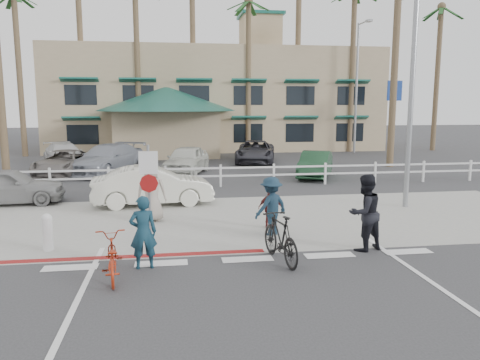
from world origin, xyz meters
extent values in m
plane|color=#333335|center=(0.00, 0.00, 0.00)|extent=(140.00, 140.00, 0.00)
cube|color=#333335|center=(0.00, -2.00, 0.00)|extent=(12.00, 16.00, 0.01)
cube|color=gray|center=(0.00, 4.50, 0.01)|extent=(22.00, 7.00, 0.01)
cube|color=#333335|center=(0.00, 8.50, 0.00)|extent=(40.00, 5.00, 0.01)
cube|color=#333335|center=(0.00, 18.00, 0.00)|extent=(50.00, 16.00, 0.01)
cube|color=maroon|center=(-3.00, 1.20, 0.01)|extent=(7.00, 0.25, 0.02)
imported|color=#A02710|center=(-3.00, -0.17, 0.46)|extent=(0.84, 1.83, 0.93)
imported|color=#133445|center=(-2.37, 0.36, 0.82)|extent=(0.64, 0.46, 1.65)
imported|color=black|center=(0.72, 0.35, 0.58)|extent=(0.87, 1.98, 1.15)
imported|color=black|center=(2.99, 0.93, 0.96)|extent=(1.13, 1.01, 1.92)
imported|color=#172D3F|center=(0.99, 2.63, 0.82)|extent=(1.22, 1.05, 1.64)
imported|color=#5A1D1B|center=(1.12, 3.33, 0.61)|extent=(0.76, 0.49, 1.21)
imported|color=#A09589|center=(-2.35, 4.69, 0.94)|extent=(0.93, 0.62, 1.87)
imported|color=silver|center=(-2.42, 7.12, 0.71)|extent=(4.42, 1.90, 1.42)
imported|color=gray|center=(-7.69, 8.00, 0.68)|extent=(4.11, 1.94, 1.36)
imported|color=slate|center=(-7.26, 15.21, 0.65)|extent=(2.68, 4.88, 1.29)
imported|color=gray|center=(-5.08, 15.45, 0.77)|extent=(4.16, 5.75, 1.55)
imported|color=silver|center=(-0.97, 14.75, 0.75)|extent=(2.94, 4.70, 1.49)
imported|color=#1D452A|center=(5.41, 12.69, 0.65)|extent=(2.86, 4.15, 1.29)
imported|color=silver|center=(-8.07, 19.19, 0.67)|extent=(3.56, 4.99, 1.34)
imported|color=#303037|center=(3.49, 19.02, 0.69)|extent=(3.36, 5.38, 1.39)
camera|label=1|loc=(-1.69, -9.80, 3.59)|focal=35.00mm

